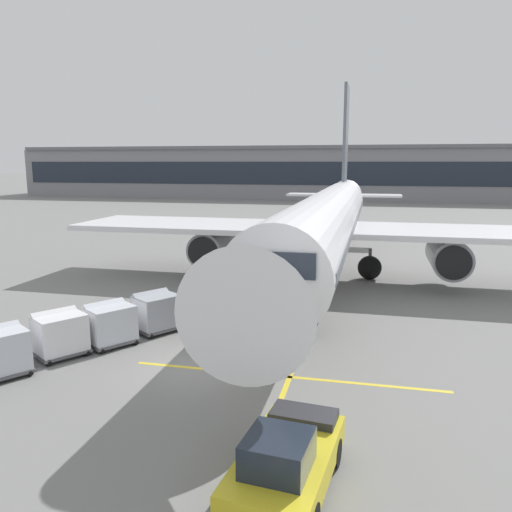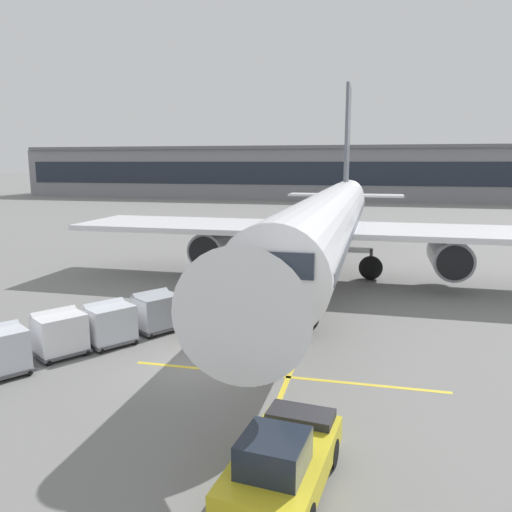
# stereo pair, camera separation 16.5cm
# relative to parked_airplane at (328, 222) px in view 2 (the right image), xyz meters

# --- Properties ---
(ground_plane) EXTENTS (600.00, 600.00, 0.00)m
(ground_plane) POSITION_rel_parked_airplane_xyz_m (-3.52, -16.36, -4.01)
(ground_plane) COLOR slate
(parked_airplane) EXTENTS (34.92, 45.28, 15.42)m
(parked_airplane) POSITION_rel_parked_airplane_xyz_m (0.00, 0.00, 0.00)
(parked_airplane) COLOR white
(parked_airplane) RESTS_ON ground
(belt_loader) EXTENTS (4.52, 4.85, 2.81)m
(belt_loader) POSITION_rel_parked_airplane_xyz_m (-4.43, -9.93, -3.17)
(belt_loader) COLOR gold
(belt_loader) RESTS_ON ground
(baggage_cart_lead) EXTENTS (2.45, 2.70, 1.91)m
(baggage_cart_lead) POSITION_rel_parked_airplane_xyz_m (-6.88, -12.57, -3.01)
(baggage_cart_lead) COLOR #515156
(baggage_cart_lead) RESTS_ON ground
(baggage_cart_second) EXTENTS (2.45, 2.70, 1.91)m
(baggage_cart_second) POSITION_rel_parked_airplane_xyz_m (-8.11, -14.75, -3.01)
(baggage_cart_second) COLOR #515156
(baggage_cart_second) RESTS_ON ground
(baggage_cart_third) EXTENTS (2.45, 2.70, 1.91)m
(baggage_cart_third) POSITION_rel_parked_airplane_xyz_m (-9.49, -16.39, -3.01)
(baggage_cart_third) COLOR #515156
(baggage_cart_third) RESTS_ON ground
(pushback_tug) EXTENTS (2.59, 4.61, 1.83)m
(pushback_tug) POSITION_rel_parked_airplane_xyz_m (1.13, -23.02, -3.18)
(pushback_tug) COLOR gold
(pushback_tug) RESTS_ON ground
(ground_crew_by_loader) EXTENTS (0.50, 0.40, 1.74)m
(ground_crew_by_loader) POSITION_rel_parked_airplane_xyz_m (-3.70, -11.81, -3.01)
(ground_crew_by_loader) COLOR #514C42
(ground_crew_by_loader) RESTS_ON ground
(ground_crew_by_carts) EXTENTS (0.57, 0.27, 1.74)m
(ground_crew_by_carts) POSITION_rel_parked_airplane_xyz_m (-5.59, -10.87, -3.01)
(ground_crew_by_carts) COLOR #514C42
(ground_crew_by_carts) RESTS_ON ground
(ground_crew_marshaller) EXTENTS (0.47, 0.42, 1.74)m
(ground_crew_marshaller) POSITION_rel_parked_airplane_xyz_m (-3.73, -13.78, -3.01)
(ground_crew_marshaller) COLOR black
(ground_crew_marshaller) RESTS_ON ground
(ground_crew_wingwalker) EXTENTS (0.40, 0.51, 1.74)m
(ground_crew_wingwalker) POSITION_rel_parked_airplane_xyz_m (-3.32, -10.36, -3.01)
(ground_crew_wingwalker) COLOR black
(ground_crew_wingwalker) RESTS_ON ground
(safety_cone_engine_keepout) EXTENTS (0.71, 0.71, 0.80)m
(safety_cone_engine_keepout) POSITION_rel_parked_airplane_xyz_m (-6.70, -1.60, -3.62)
(safety_cone_engine_keepout) COLOR black
(safety_cone_engine_keepout) RESTS_ON ground
(apron_guidance_line_lead_in) EXTENTS (0.20, 110.00, 0.01)m
(apron_guidance_line_lead_in) POSITION_rel_parked_airplane_xyz_m (0.16, -0.79, -4.00)
(apron_guidance_line_lead_in) COLOR yellow
(apron_guidance_line_lead_in) RESTS_ON ground
(apron_guidance_line_stop_bar) EXTENTS (12.00, 0.20, 0.01)m
(apron_guidance_line_stop_bar) POSITION_rel_parked_airplane_xyz_m (-0.00, -16.35, -4.00)
(apron_guidance_line_stop_bar) COLOR yellow
(apron_guidance_line_stop_bar) RESTS_ON ground
(terminal_building) EXTENTS (122.71, 19.50, 11.48)m
(terminal_building) POSITION_rel_parked_airplane_xyz_m (-17.16, 83.09, 1.68)
(terminal_building) COLOR gray
(terminal_building) RESTS_ON ground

